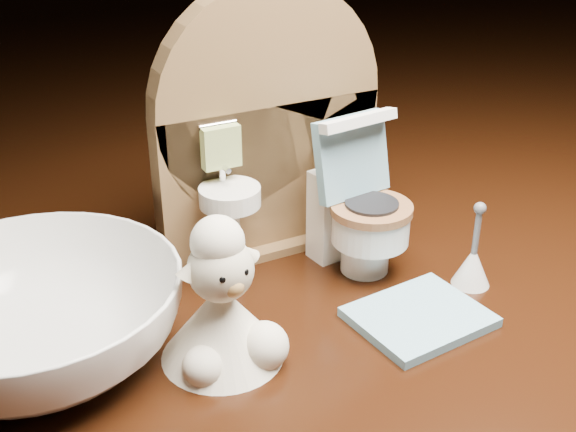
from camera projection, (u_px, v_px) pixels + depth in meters
name	position (u px, v px, depth m)	size (l,w,h in m)	color
backdrop_panel	(268.00, 139.00, 0.39)	(0.13, 0.05, 0.15)	brown
toy_toilet	(357.00, 213.00, 0.39)	(0.05, 0.06, 0.09)	white
bath_mat	(419.00, 317.00, 0.35)	(0.06, 0.05, 0.00)	#76ABC1
toilet_brush	(473.00, 263.00, 0.38)	(0.02, 0.02, 0.05)	white
plush_lamb	(223.00, 311.00, 0.32)	(0.06, 0.06, 0.07)	white
ceramic_bowl	(36.00, 319.00, 0.32)	(0.13, 0.13, 0.04)	white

